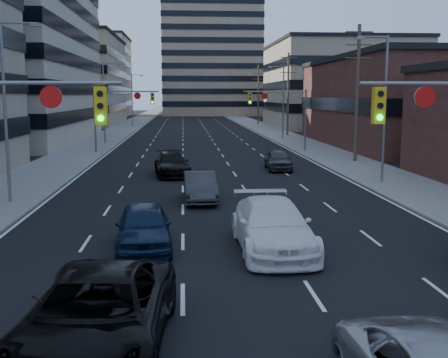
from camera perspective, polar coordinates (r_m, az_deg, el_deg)
road_surface at (r=138.64m, az=-3.44°, el=6.25°), size 18.00×300.00×0.02m
sidewalk_left at (r=138.97m, az=-8.21°, el=6.21°), size 5.00×300.00×0.15m
sidewalk_right at (r=139.26m, az=1.32°, el=6.30°), size 5.00×300.00×0.15m
office_left_far at (r=110.82m, az=-15.95°, el=9.51°), size 20.00×30.00×16.00m
storefront_right_mid at (r=63.94m, az=19.75°, el=7.16°), size 20.00×30.00×9.00m
office_right_far at (r=100.17m, az=11.49°, el=9.23°), size 22.00×28.00×14.00m
apartment_tower at (r=160.45m, az=-1.39°, el=16.95°), size 26.00×26.00×58.00m
bg_block_left at (r=150.90m, az=-14.38°, el=9.98°), size 24.00×24.00×20.00m
bg_block_right at (r=142.58m, az=9.66°, el=8.61°), size 22.00×22.00×12.00m
signal_far_left at (r=53.86m, az=-10.56°, el=7.14°), size 6.09×0.33×6.00m
signal_far_right at (r=54.36m, az=5.88°, el=7.25°), size 6.09×0.33×6.00m
utility_pole_block at (r=46.66m, az=13.39°, el=8.68°), size 2.20×0.28×11.00m
utility_pole_midblock at (r=75.82m, az=6.53°, el=8.70°), size 2.20×0.28×11.00m
utility_pole_distant at (r=105.45m, az=3.49°, el=8.67°), size 2.20×0.28×11.00m
streetlight_left_near at (r=29.80m, az=-21.10°, el=7.18°), size 2.03×0.22×9.00m
streetlight_left_mid at (r=64.11m, az=-11.97°, el=7.97°), size 2.03×0.22×9.00m
streetlight_left_far at (r=98.90m, az=-9.23°, el=8.17°), size 2.03×0.22×9.00m
streetlight_right_near at (r=35.64m, az=15.80°, el=7.55°), size 2.03×0.22×9.00m
streetlight_right_far at (r=69.58m, az=5.91°, el=8.14°), size 2.03×0.22×9.00m
black_pickup at (r=12.42m, az=-12.76°, el=-13.35°), size 3.31×6.48×1.75m
white_van at (r=19.90m, az=4.95°, el=-4.78°), size 2.59×6.17×1.78m
sedan_blue at (r=20.27m, az=-8.17°, el=-4.82°), size 2.23×4.88×1.62m
sedan_grey_center at (r=29.00m, az=-2.45°, el=-0.81°), size 1.74×4.64×1.51m
sedan_black_far at (r=38.38m, az=-5.31°, el=1.50°), size 2.77×5.66×1.59m
sedan_grey_right at (r=41.41m, az=5.53°, el=1.95°), size 1.99×4.50×1.50m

